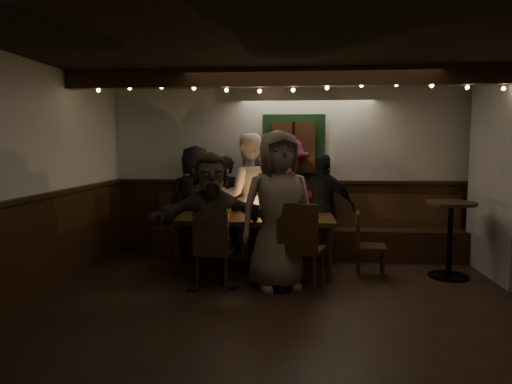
# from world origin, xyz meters

# --- Properties ---
(room) EXTENTS (6.02, 5.01, 2.62)m
(room) POSITION_xyz_m (1.07, 1.42, 1.07)
(room) COLOR black
(room) RESTS_ON ground
(dining_table) EXTENTS (2.08, 0.89, 0.90)m
(dining_table) POSITION_xyz_m (-0.70, 1.40, 0.68)
(dining_table) COLOR black
(dining_table) RESTS_ON ground
(chair_near_left) EXTENTS (0.44, 0.44, 0.92)m
(chair_near_left) POSITION_xyz_m (-1.12, 0.62, 0.52)
(chair_near_left) COLOR black
(chair_near_left) RESTS_ON ground
(chair_near_right) EXTENTS (0.58, 0.58, 1.04)m
(chair_near_right) POSITION_xyz_m (-0.10, 0.59, 0.59)
(chair_near_right) COLOR black
(chair_near_right) RESTS_ON ground
(chair_end) EXTENTS (0.41, 0.41, 0.83)m
(chair_end) POSITION_xyz_m (0.73, 1.33, 0.47)
(chair_end) COLOR black
(chair_end) RESTS_ON ground
(high_top) EXTENTS (0.61, 0.61, 0.97)m
(high_top) POSITION_xyz_m (1.80, 1.35, 0.62)
(high_top) COLOR black
(high_top) RESTS_ON ground
(person_a) EXTENTS (0.96, 0.80, 1.68)m
(person_a) POSITION_xyz_m (-1.65, 2.11, 0.84)
(person_a) COLOR black
(person_a) RESTS_ON ground
(person_b) EXTENTS (0.64, 0.51, 1.53)m
(person_b) POSITION_xyz_m (-1.20, 2.13, 0.76)
(person_b) COLOR black
(person_b) RESTS_ON ground
(person_c) EXTENTS (1.03, 0.87, 1.86)m
(person_c) POSITION_xyz_m (-0.86, 2.10, 0.93)
(person_c) COLOR silver
(person_c) RESTS_ON ground
(person_d) EXTENTS (1.31, 1.03, 1.78)m
(person_d) POSITION_xyz_m (-0.28, 2.15, 0.89)
(person_d) COLOR #461620
(person_d) RESTS_ON ground
(person_e) EXTENTS (0.98, 0.60, 1.56)m
(person_e) POSITION_xyz_m (0.24, 2.11, 0.78)
(person_e) COLOR black
(person_e) RESTS_ON ground
(person_f) EXTENTS (1.56, 0.85, 1.61)m
(person_f) POSITION_xyz_m (-1.14, 0.67, 0.80)
(person_f) COLOR #372E20
(person_f) RESTS_ON ground
(person_g) EXTENTS (1.06, 0.87, 1.86)m
(person_g) POSITION_xyz_m (-0.36, 0.72, 0.93)
(person_g) COLOR #6E5B4B
(person_g) RESTS_ON ground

